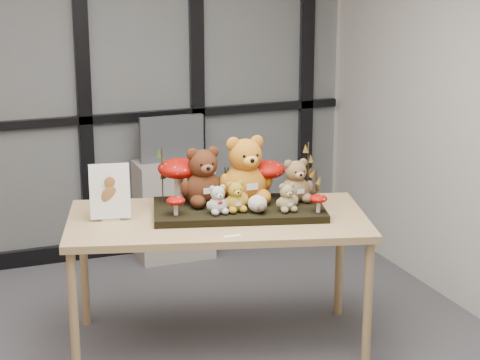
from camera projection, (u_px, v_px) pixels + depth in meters
name	position (u px, v px, depth m)	size (l,w,h in m)	color
room_shell	(88.00, 89.00, 3.69)	(5.00, 5.00, 5.00)	#B4B2AA
glass_partition	(18.00, 72.00, 5.98)	(4.90, 0.06, 2.78)	#2D383F
display_table	(218.00, 228.00, 4.91)	(1.84, 1.25, 0.79)	tan
diorama_tray	(239.00, 210.00, 4.95)	(0.97, 0.48, 0.04)	black
bear_pooh_yellow	(245.00, 166.00, 4.99)	(0.33, 0.29, 0.43)	orange
bear_brown_medium	(203.00, 173.00, 4.96)	(0.28, 0.25, 0.37)	#4A2311
bear_tan_back	(296.00, 178.00, 5.02)	(0.21, 0.19, 0.28)	olive
bear_small_yellow	(235.00, 195.00, 4.84)	(0.15, 0.13, 0.19)	#AF8A23
bear_white_bow	(218.00, 198.00, 4.80)	(0.14, 0.12, 0.18)	beige
bear_beige_small	(287.00, 196.00, 4.84)	(0.13, 0.12, 0.17)	#958657
plush_cream_hedgehog	(257.00, 203.00, 4.83)	(0.08, 0.07, 0.11)	beige
mushroom_back_left	(179.00, 178.00, 5.03)	(0.25, 0.25, 0.27)	#8E0904
mushroom_back_right	(266.00, 178.00, 5.08)	(0.22, 0.22, 0.25)	#8E0904
mushroom_front_left	(176.00, 205.00, 4.78)	(0.11, 0.11, 0.12)	#8E0904
mushroom_front_right	(318.00, 202.00, 4.83)	(0.10, 0.10, 0.11)	#8E0904
sprig_green_far_left	(162.00, 175.00, 4.99)	(0.05, 0.05, 0.32)	#15340C
sprig_green_mid_left	(192.00, 176.00, 5.06)	(0.05, 0.05, 0.28)	#15340C
sprig_dry_far_right	(308.00, 171.00, 5.04)	(0.05, 0.05, 0.34)	brown
sprig_dry_mid_right	(316.00, 187.00, 4.94)	(0.05, 0.05, 0.21)	brown
sprig_green_centre	(225.00, 182.00, 5.10)	(0.05, 0.05, 0.18)	#15340C
sign_holder	(110.00, 194.00, 4.81)	(0.23, 0.11, 0.32)	silver
label_card	(232.00, 236.00, 4.57)	(0.09, 0.03, 0.00)	white
cabinet	(174.00, 210.00, 6.44)	(0.55, 0.32, 0.73)	#9D978C
monitor	(172.00, 139.00, 6.31)	(0.47, 0.05, 0.34)	#4A4D52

